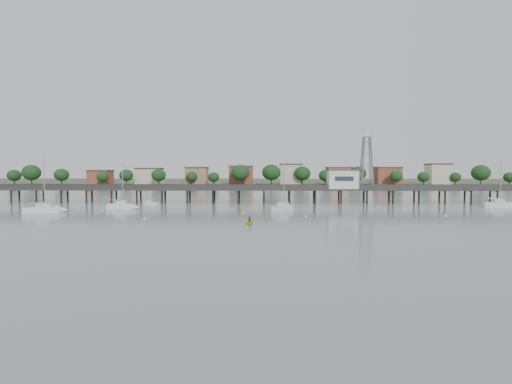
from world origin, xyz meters
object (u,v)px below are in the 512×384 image
pier (251,189)px  lattice_tower (367,163)px  sailboat_c (285,208)px  sailboat_e (503,205)px  sailboat_b (126,206)px  white_tender (151,204)px  yellow_dinghy (250,224)px  sailboat_a (49,210)px

pier → lattice_tower: bearing=0.0°
lattice_tower → sailboat_c: 33.64m
sailboat_c → sailboat_e: sailboat_c is taller
pier → sailboat_e: sailboat_e is taller
pier → sailboat_b: sailboat_b is taller
white_tender → sailboat_b: bearing=-88.4°
lattice_tower → sailboat_c: lattice_tower is taller
sailboat_c → yellow_dinghy: size_ratio=4.39×
yellow_dinghy → white_tender: bearing=118.6°
lattice_tower → sailboat_a: size_ratio=1.16×
lattice_tower → sailboat_a: (-73.72, -27.77, -10.46)m
yellow_dinghy → sailboat_b: bearing=131.6°
lattice_tower → sailboat_b: 63.98m
sailboat_b → white_tender: size_ratio=2.91×
lattice_tower → white_tender: 58.67m
sailboat_a → sailboat_b: (13.62, 8.51, 0.01)m
sailboat_a → white_tender: (16.59, 19.76, -0.20)m
sailboat_e → yellow_dinghy: size_ratio=4.39×
sailboat_b → sailboat_c: 37.07m
sailboat_b → sailboat_c: bearing=-6.4°
sailboat_a → lattice_tower: bearing=-8.7°
lattice_tower → white_tender: (-57.14, -8.02, -10.66)m
sailboat_b → sailboat_e: sailboat_e is taller
sailboat_b → yellow_dinghy: size_ratio=4.22×
sailboat_b → sailboat_a: bearing=-150.1°
pier → yellow_dinghy: 45.79m
white_tender → sailboat_a: bearing=-113.6°
pier → sailboat_b: bearing=-146.0°
sailboat_c → sailboat_e: size_ratio=1.00×
sailboat_b → white_tender: bearing=73.1°
pier → white_tender: (-25.64, -8.02, -3.36)m
sailboat_b → white_tender: 11.64m
yellow_dinghy → pier: bearing=84.6°
pier → sailboat_a: sailboat_a is taller
sailboat_c → sailboat_a: bearing=130.3°
sailboat_c → sailboat_b: bearing=119.5°
sailboat_c → sailboat_e: bearing=-46.1°
sailboat_a → white_tender: 25.80m
sailboat_a → sailboat_c: sailboat_a is taller
sailboat_a → yellow_dinghy: sailboat_a is taller
sailboat_b → sailboat_e: 90.58m
pier → sailboat_b: size_ratio=13.12×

